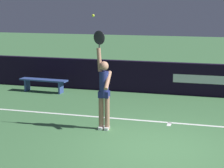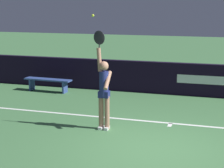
{
  "view_description": "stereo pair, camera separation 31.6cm",
  "coord_description": "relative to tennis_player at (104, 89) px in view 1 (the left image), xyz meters",
  "views": [
    {
      "loc": [
        1.14,
        -8.02,
        3.11
      ],
      "look_at": [
        -1.36,
        1.05,
        1.16
      ],
      "focal_mm": 62.22,
      "sensor_mm": 36.0,
      "label": 1
    },
    {
      "loc": [
        1.44,
        -7.93,
        3.11
      ],
      "look_at": [
        -1.36,
        1.05,
        1.16
      ],
      "focal_mm": 62.22,
      "sensor_mm": 36.0,
      "label": 2
    }
  ],
  "objects": [
    {
      "name": "tennis_player",
      "position": [
        0.0,
        0.0,
        0.0
      ],
      "size": [
        0.45,
        0.45,
        2.49
      ],
      "color": "#A1725B",
      "rests_on": "ground"
    },
    {
      "name": "court_lines",
      "position": [
        1.54,
        -1.93,
        -1.03
      ],
      "size": [
        11.68,
        5.97,
        0.0
      ],
      "color": "white",
      "rests_on": "ground"
    },
    {
      "name": "tennis_ball",
      "position": [
        -0.18,
        -0.24,
        1.8
      ],
      "size": [
        0.06,
        0.06,
        0.06
      ],
      "color": "#CDE232"
    },
    {
      "name": "back_wall",
      "position": [
        1.54,
        4.36,
        -0.47
      ],
      "size": [
        16.48,
        0.24,
        1.11
      ],
      "color": "black",
      "rests_on": "ground"
    },
    {
      "name": "ground_plane",
      "position": [
        1.54,
        -0.95,
        -1.03
      ],
      "size": [
        60.0,
        60.0,
        0.0
      ],
      "primitive_type": "plane",
      "color": "#417243"
    },
    {
      "name": "courtside_bench_far",
      "position": [
        -3.27,
        3.45,
        -0.67
      ],
      "size": [
        1.79,
        0.45,
        0.46
      ],
      "color": "#314788",
      "rests_on": "ground"
    }
  ]
}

